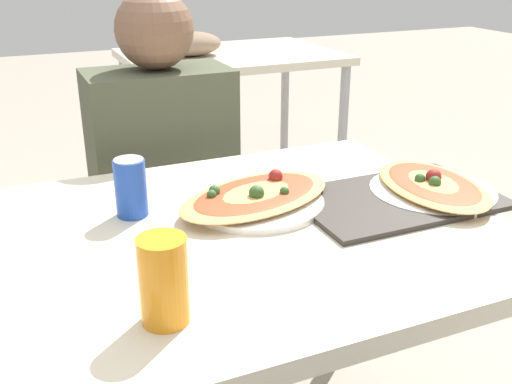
{
  "coord_description": "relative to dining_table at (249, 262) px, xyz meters",
  "views": [
    {
      "loc": [
        -0.43,
        -1.01,
        1.27
      ],
      "look_at": [
        0.03,
        0.03,
        0.8
      ],
      "focal_mm": 42.0,
      "sensor_mm": 36.0,
      "label": 1
    }
  ],
  "objects": [
    {
      "name": "background_table",
      "position": [
        0.7,
        1.98,
        0.03
      ],
      "size": [
        1.1,
        0.8,
        0.86
      ],
      "color": "beige",
      "rests_on": "ground_plane"
    },
    {
      "name": "chair_far_seated",
      "position": [
        -0.01,
        0.75,
        -0.17
      ],
      "size": [
        0.4,
        0.4,
        0.85
      ],
      "rotation": [
        0.0,
        0.0,
        3.14
      ],
      "color": "#4C4C4C",
      "rests_on": "ground_plane"
    },
    {
      "name": "serving_tray",
      "position": [
        0.35,
        -0.02,
        0.09
      ],
      "size": [
        0.44,
        0.28,
        0.01
      ],
      "color": "#332D28",
      "rests_on": "dining_table"
    },
    {
      "name": "dining_table",
      "position": [
        0.0,
        0.0,
        0.0
      ],
      "size": [
        1.01,
        0.83,
        0.74
      ],
      "color": "beige",
      "rests_on": "ground_plane"
    },
    {
      "name": "pizza_main",
      "position": [
        0.05,
        0.09,
        0.1
      ],
      "size": [
        0.43,
        0.32,
        0.06
      ],
      "color": "white",
      "rests_on": "dining_table"
    },
    {
      "name": "soda_can",
      "position": [
        -0.2,
        0.15,
        0.15
      ],
      "size": [
        0.07,
        0.07,
        0.12
      ],
      "color": "#1E47B2",
      "rests_on": "dining_table"
    },
    {
      "name": "person_seated",
      "position": [
        -0.01,
        0.63,
        0.03
      ],
      "size": [
        0.41,
        0.26,
        1.16
      ],
      "rotation": [
        0.0,
        0.0,
        3.14
      ],
      "color": "#2D2D38",
      "rests_on": "ground_plane"
    },
    {
      "name": "pizza_second",
      "position": [
        0.45,
        -0.02,
        0.1
      ],
      "size": [
        0.28,
        0.36,
        0.06
      ],
      "color": "white",
      "rests_on": "dining_table"
    },
    {
      "name": "drink_glass",
      "position": [
        -0.24,
        -0.25,
        0.15
      ],
      "size": [
        0.07,
        0.07,
        0.14
      ],
      "color": "orange",
      "rests_on": "dining_table"
    }
  ]
}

